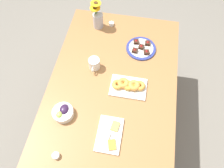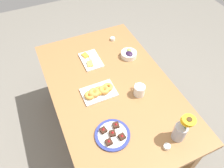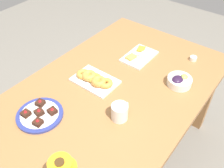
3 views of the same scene
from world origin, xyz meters
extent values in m
plane|color=slate|center=(0.00, 0.00, 0.00)|extent=(6.00, 6.00, 0.00)
cube|color=#9E6B3D|center=(0.00, 0.00, 0.72)|extent=(1.60, 1.00, 0.04)
cube|color=#9E6B3D|center=(0.72, -0.42, 0.35)|extent=(0.07, 0.07, 0.70)
cube|color=#9E6B3D|center=(0.72, 0.42, 0.35)|extent=(0.07, 0.07, 0.70)
cylinder|color=white|center=(-0.16, -0.17, 0.79)|extent=(0.09, 0.09, 0.09)
cylinder|color=brown|center=(-0.16, -0.17, 0.83)|extent=(0.08, 0.08, 0.00)
torus|color=white|center=(-0.10, -0.17, 0.79)|extent=(0.05, 0.01, 0.05)
cylinder|color=white|center=(0.29, -0.31, 0.77)|extent=(0.15, 0.15, 0.05)
ellipsoid|color=#2D1938|center=(0.27, -0.30, 0.79)|extent=(0.08, 0.07, 0.04)
ellipsoid|color=#9EC14C|center=(0.32, -0.32, 0.79)|extent=(0.05, 0.05, 0.04)
cube|color=white|center=(0.38, 0.05, 0.75)|extent=(0.26, 0.17, 0.01)
cube|color=#EFB74C|center=(0.32, 0.08, 0.76)|extent=(0.08, 0.06, 0.02)
cube|color=white|center=(0.40, 0.03, 0.76)|extent=(0.08, 0.06, 0.01)
cube|color=orange|center=(0.45, 0.08, 0.76)|extent=(0.08, 0.07, 0.01)
cube|color=white|center=(-0.01, 0.13, 0.75)|extent=(0.19, 0.28, 0.01)
torus|color=gold|center=(-0.01, 0.04, 0.77)|extent=(0.10, 0.10, 0.03)
torus|color=orange|center=(-0.03, 0.08, 0.77)|extent=(0.12, 0.12, 0.04)
torus|color=gold|center=(-0.01, 0.13, 0.77)|extent=(0.10, 0.10, 0.03)
torus|color=#DC8D3D|center=(-0.02, 0.17, 0.77)|extent=(0.13, 0.13, 0.04)
torus|color=gold|center=(-0.03, 0.21, 0.77)|extent=(0.11, 0.11, 0.03)
cylinder|color=white|center=(0.58, -0.27, 0.75)|extent=(0.05, 0.05, 0.03)
cylinder|color=#C68923|center=(0.58, -0.27, 0.76)|extent=(0.04, 0.04, 0.01)
cylinder|color=navy|center=(-0.41, 0.18, 0.75)|extent=(0.26, 0.26, 0.01)
cylinder|color=white|center=(-0.41, 0.18, 0.75)|extent=(0.21, 0.21, 0.01)
cube|color=#381E14|center=(-0.46, 0.23, 0.77)|extent=(0.05, 0.05, 0.02)
cone|color=red|center=(-0.46, 0.23, 0.79)|extent=(0.02, 0.02, 0.01)
cube|color=#381E14|center=(-0.36, 0.23, 0.77)|extent=(0.05, 0.05, 0.02)
cone|color=red|center=(-0.36, 0.23, 0.79)|extent=(0.02, 0.02, 0.01)
cube|color=#381E14|center=(-0.46, 0.13, 0.77)|extent=(0.05, 0.05, 0.02)
cone|color=red|center=(-0.46, 0.13, 0.79)|extent=(0.02, 0.02, 0.01)
cube|color=#381E14|center=(-0.36, 0.13, 0.77)|extent=(0.05, 0.05, 0.02)
cone|color=red|center=(-0.36, 0.13, 0.79)|extent=(0.02, 0.02, 0.01)
cube|color=#381E14|center=(-0.41, 0.18, 0.77)|extent=(0.05, 0.05, 0.02)
cone|color=red|center=(-0.41, 0.18, 0.79)|extent=(0.02, 0.02, 0.01)
cylinder|color=yellow|center=(-0.63, -0.25, 0.98)|extent=(0.09, 0.09, 0.01)
cylinder|color=#472D14|center=(-0.63, -0.25, 0.99)|extent=(0.04, 0.04, 0.01)
cylinder|color=yellow|center=(-0.62, -0.26, 0.94)|extent=(0.09, 0.09, 0.01)
cylinder|color=#472D14|center=(-0.62, -0.26, 0.95)|extent=(0.04, 0.04, 0.01)
camera|label=1|loc=(0.82, 0.15, 2.22)|focal=35.00mm
camera|label=2|loc=(-1.09, 0.49, 2.17)|focal=35.00mm
camera|label=3|loc=(-0.89, -0.69, 1.78)|focal=40.00mm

